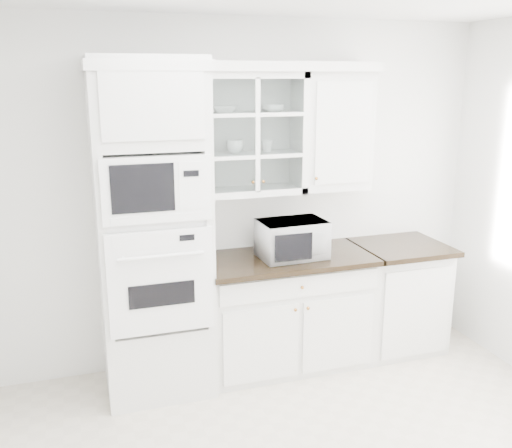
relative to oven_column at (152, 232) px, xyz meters
name	(u,v)px	position (x,y,z in m)	size (l,w,h in m)	color
room_shell	(307,167)	(0.75, -0.99, 0.58)	(4.00, 3.50, 2.70)	white
oven_column	(152,232)	(0.00, 0.00, 0.00)	(0.76, 0.68, 2.40)	silver
base_cabinet_run	(286,310)	(1.03, 0.03, -0.74)	(1.32, 0.67, 0.92)	silver
extra_base_cabinet	(396,295)	(2.03, 0.03, -0.74)	(0.72, 0.67, 0.92)	silver
upper_cabinet_glass	(251,134)	(0.78, 0.17, 0.65)	(0.80, 0.33, 0.90)	silver
upper_cabinet_solid	(333,131)	(1.46, 0.17, 0.65)	(0.55, 0.33, 0.90)	silver
crown_molding	(238,66)	(0.68, 0.14, 1.14)	(2.14, 0.38, 0.07)	silver
countertop_microwave	(291,239)	(1.05, -0.01, -0.14)	(0.50, 0.41, 0.29)	white
bowl_a	(224,110)	(0.57, 0.15, 0.83)	(0.19, 0.19, 0.05)	white
bowl_b	(273,108)	(0.95, 0.15, 0.84)	(0.17, 0.17, 0.05)	white
cup_a	(235,147)	(0.66, 0.16, 0.56)	(0.13, 0.13, 0.10)	white
cup_b	(267,146)	(0.92, 0.18, 0.55)	(0.09, 0.09, 0.09)	white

